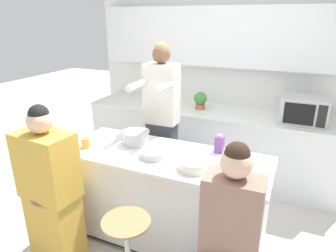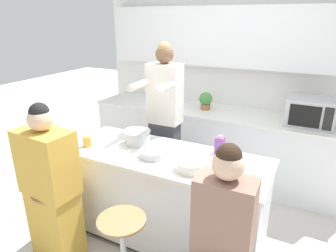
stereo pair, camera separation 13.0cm
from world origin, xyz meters
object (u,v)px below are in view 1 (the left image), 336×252
object	(u,v)px
coffee_cup_near	(85,143)
banana_bunch	(253,176)
kitchen_island	(165,197)
person_seated_near	(229,251)
coffee_cup_far	(227,159)
microwave	(304,110)
cooking_pot	(136,137)
person_cooking	(162,127)
potted_plant	(200,100)
person_wrapped_blanket	(51,194)
fruit_bowl	(153,154)
bar_stool_leftmost	(57,224)
juice_carton	(219,144)

from	to	relation	value
coffee_cup_near	banana_bunch	size ratio (longest dim) A/B	0.64
kitchen_island	person_seated_near	xyz separation A→B (m)	(0.75, -0.65, 0.19)
coffee_cup_far	microwave	distance (m)	1.47
cooking_pot	person_cooking	bearing A→B (deg)	85.27
potted_plant	banana_bunch	bearing A→B (deg)	-59.15
person_wrapped_blanket	coffee_cup_near	world-z (taller)	person_wrapped_blanket
coffee_cup_near	coffee_cup_far	xyz separation A→B (m)	(1.29, 0.22, -0.00)
person_wrapped_blanket	coffee_cup_near	xyz separation A→B (m)	(0.00, 0.48, 0.27)
person_wrapped_blanket	microwave	xyz separation A→B (m)	(1.85, 2.05, 0.39)
person_wrapped_blanket	potted_plant	distance (m)	2.21
fruit_bowl	microwave	world-z (taller)	microwave
potted_plant	coffee_cup_near	bearing A→B (deg)	-110.35
potted_plant	kitchen_island	bearing A→B (deg)	-84.28
bar_stool_leftmost	coffee_cup_near	world-z (taller)	coffee_cup_near
cooking_pot	microwave	world-z (taller)	microwave
coffee_cup_far	juice_carton	size ratio (longest dim) A/B	0.68
coffee_cup_far	juice_carton	xyz separation A→B (m)	(-0.12, 0.20, 0.03)
person_wrapped_blanket	cooking_pot	xyz separation A→B (m)	(0.39, 0.76, 0.29)
person_seated_near	cooking_pot	bearing A→B (deg)	143.88
person_wrapped_blanket	coffee_cup_near	distance (m)	0.55
bar_stool_leftmost	kitchen_island	bearing A→B (deg)	39.90
kitchen_island	person_seated_near	distance (m)	1.01
person_cooking	cooking_pot	size ratio (longest dim) A/B	5.31
person_seated_near	juice_carton	bearing A→B (deg)	107.94
person_cooking	person_wrapped_blanket	size ratio (longest dim) A/B	1.26
coffee_cup_near	microwave	xyz separation A→B (m)	(1.85, 1.57, 0.12)
person_wrapped_blanket	juice_carton	bearing A→B (deg)	41.99
person_seated_near	fruit_bowl	xyz separation A→B (m)	(-0.82, 0.56, 0.29)
person_seated_near	banana_bunch	xyz separation A→B (m)	(0.04, 0.53, 0.28)
cooking_pot	microwave	distance (m)	1.95
kitchen_island	banana_bunch	bearing A→B (deg)	-8.56
bar_stool_leftmost	microwave	xyz separation A→B (m)	(1.85, 2.03, 0.71)
person_cooking	coffee_cup_far	bearing A→B (deg)	-34.19
fruit_bowl	banana_bunch	size ratio (longest dim) A/B	1.35
person_wrapped_blanket	person_seated_near	size ratio (longest dim) A/B	1.03
coffee_cup_far	banana_bunch	size ratio (longest dim) A/B	0.68
juice_carton	coffee_cup_far	bearing A→B (deg)	-59.74
kitchen_island	juice_carton	bearing A→B (deg)	30.58
coffee_cup_far	banana_bunch	xyz separation A→B (m)	(0.25, -0.17, -0.02)
person_wrapped_blanket	potted_plant	xyz separation A→B (m)	(0.60, 2.10, 0.36)
person_cooking	coffee_cup_near	size ratio (longest dim) A/B	16.69
bar_stool_leftmost	coffee_cup_near	xyz separation A→B (m)	(0.01, 0.46, 0.59)
coffee_cup_near	banana_bunch	bearing A→B (deg)	1.70
person_seated_near	coffee_cup_near	bearing A→B (deg)	160.50
bar_stool_leftmost	banana_bunch	world-z (taller)	banana_bunch
coffee_cup_near	juice_carton	size ratio (longest dim) A/B	0.64
kitchen_island	juice_carton	distance (m)	0.72
person_wrapped_blanket	fruit_bowl	distance (m)	0.91
person_seated_near	kitchen_island	bearing A→B (deg)	137.56
bar_stool_leftmost	coffee_cup_near	bearing A→B (deg)	89.36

